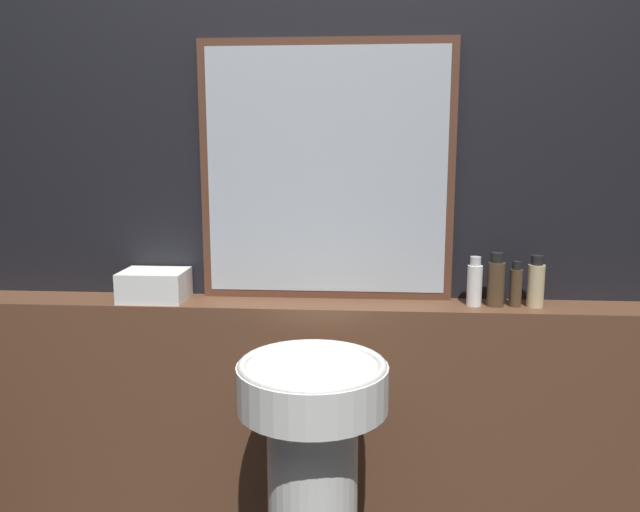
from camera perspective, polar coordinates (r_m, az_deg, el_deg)
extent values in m
cube|color=black|center=(2.07, -1.63, 5.88)|extent=(8.00, 0.06, 2.50)
cube|color=brown|center=(2.17, -1.86, -15.93)|extent=(2.69, 0.18, 0.90)
cylinder|color=white|center=(1.70, -0.70, -11.83)|extent=(0.41, 0.41, 0.12)
torus|color=white|center=(1.67, -0.70, -9.95)|extent=(0.40, 0.40, 0.02)
cube|color=#563323|center=(2.02, 0.60, 7.70)|extent=(0.81, 0.03, 0.83)
cube|color=#B2BCC6|center=(2.01, 0.58, 7.69)|extent=(0.76, 0.02, 0.78)
cube|color=white|center=(2.10, -14.89, -2.60)|extent=(0.21, 0.16, 0.10)
cylinder|color=white|center=(2.01, 13.94, -2.64)|extent=(0.05, 0.05, 0.13)
cylinder|color=silver|center=(2.00, 14.04, -0.46)|extent=(0.03, 0.03, 0.03)
cylinder|color=#4C3823|center=(2.02, 15.79, -2.50)|extent=(0.05, 0.05, 0.14)
cylinder|color=black|center=(2.01, 15.90, -0.14)|extent=(0.04, 0.04, 0.03)
cylinder|color=#4C3823|center=(2.04, 17.46, -2.80)|extent=(0.04, 0.04, 0.12)
cylinder|color=black|center=(2.03, 17.57, -0.82)|extent=(0.03, 0.03, 0.03)
cylinder|color=#C6B284|center=(2.05, 19.12, -2.59)|extent=(0.05, 0.05, 0.13)
cylinder|color=black|center=(2.04, 19.25, -0.36)|extent=(0.04, 0.04, 0.03)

